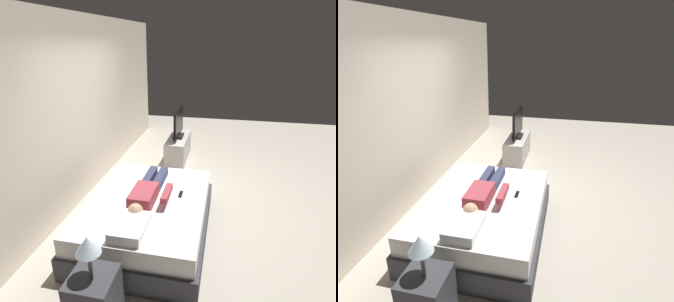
# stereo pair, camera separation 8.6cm
# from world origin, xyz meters

# --- Properties ---
(ground_plane) EXTENTS (10.00, 10.00, 0.00)m
(ground_plane) POSITION_xyz_m (0.00, 0.00, 0.00)
(ground_plane) COLOR #ADA393
(back_wall) EXTENTS (6.40, 0.10, 2.80)m
(back_wall) POSITION_xyz_m (0.40, 1.63, 1.40)
(back_wall) COLOR beige
(back_wall) RESTS_ON ground
(bed) EXTENTS (2.00, 1.54, 0.54)m
(bed) POSITION_xyz_m (-1.03, 0.30, 0.26)
(bed) COLOR #333338
(bed) RESTS_ON ground
(pillow) EXTENTS (0.48, 0.34, 0.12)m
(pillow) POSITION_xyz_m (-1.71, 0.30, 0.60)
(pillow) COLOR white
(pillow) RESTS_ON bed
(person) EXTENTS (1.26, 0.46, 0.18)m
(person) POSITION_xyz_m (-1.00, 0.31, 0.62)
(person) COLOR #993842
(person) RESTS_ON bed
(remote) EXTENTS (0.15, 0.04, 0.02)m
(remote) POSITION_xyz_m (-0.85, -0.10, 0.55)
(remote) COLOR black
(remote) RESTS_ON bed
(tv_stand) EXTENTS (1.10, 0.40, 0.50)m
(tv_stand) POSITION_xyz_m (1.53, 0.35, 0.25)
(tv_stand) COLOR #B7B2AD
(tv_stand) RESTS_ON ground
(tv) EXTENTS (0.88, 0.20, 0.59)m
(tv) POSITION_xyz_m (1.53, 0.35, 0.78)
(tv) COLOR black
(tv) RESTS_ON tv_stand
(nightstand) EXTENTS (0.40, 0.40, 0.52)m
(nightstand) POSITION_xyz_m (-2.33, 0.44, 0.26)
(nightstand) COLOR #333338
(nightstand) RESTS_ON ground
(lamp) EXTENTS (0.22, 0.22, 0.42)m
(lamp) POSITION_xyz_m (-2.33, 0.44, 0.85)
(lamp) COLOR #59595B
(lamp) RESTS_ON nightstand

